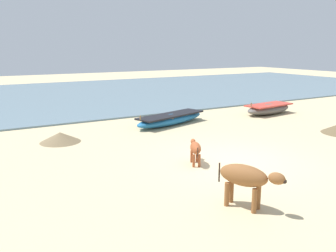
% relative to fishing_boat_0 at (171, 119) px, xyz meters
% --- Properties ---
extents(ground, '(80.00, 80.00, 0.00)m').
position_rel_fishing_boat_0_xyz_m(ground, '(-0.95, -5.65, -0.26)').
color(ground, '#CCB789').
extents(sea_water, '(60.00, 20.00, 0.08)m').
position_rel_fishing_boat_0_xyz_m(sea_water, '(-0.95, 12.37, -0.22)').
color(sea_water, slate).
rests_on(sea_water, ground).
extents(fishing_boat_0, '(4.20, 2.10, 0.68)m').
position_rel_fishing_boat_0_xyz_m(fishing_boat_0, '(0.00, 0.00, 0.00)').
color(fishing_boat_0, '#1E669E').
rests_on(fishing_boat_0, ground).
extents(fishing_boat_1, '(3.18, 1.44, 0.74)m').
position_rel_fishing_boat_0_xyz_m(fishing_boat_1, '(5.83, -0.35, 0.03)').
color(fishing_boat_1, '#5B5651').
rests_on(fishing_boat_1, ground).
extents(cow_adult_brown, '(0.94, 1.45, 0.99)m').
position_rel_fishing_boat_0_xyz_m(cow_adult_brown, '(-3.01, -8.34, 0.45)').
color(cow_adult_brown, brown).
rests_on(cow_adult_brown, ground).
extents(calf_near_rust, '(0.65, 1.02, 0.70)m').
position_rel_fishing_boat_0_xyz_m(calf_near_rust, '(-2.25, -5.29, 0.24)').
color(calf_near_rust, '#9E4C28').
rests_on(calf_near_rust, ground).
extents(debris_pile_1, '(1.81, 1.81, 0.38)m').
position_rel_fishing_boat_0_xyz_m(debris_pile_1, '(-5.18, -0.61, -0.08)').
color(debris_pile_1, '#7A6647').
rests_on(debris_pile_1, ground).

